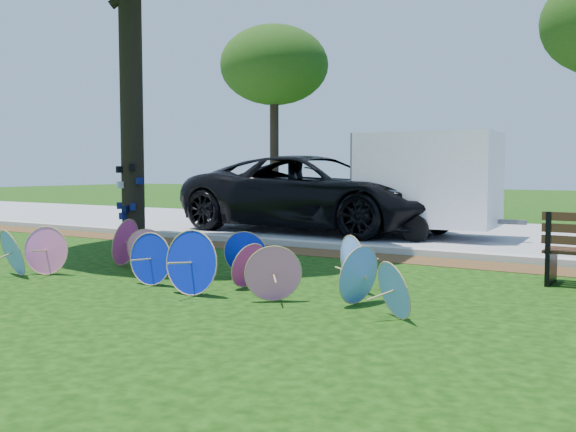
# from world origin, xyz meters

# --- Properties ---
(ground) EXTENTS (90.00, 90.00, 0.00)m
(ground) POSITION_xyz_m (0.00, 0.00, 0.00)
(ground) COLOR black
(ground) RESTS_ON ground
(mulch_strip) EXTENTS (90.00, 1.00, 0.01)m
(mulch_strip) POSITION_xyz_m (0.00, 4.50, 0.01)
(mulch_strip) COLOR #472D16
(mulch_strip) RESTS_ON ground
(curb) EXTENTS (90.00, 0.30, 0.12)m
(curb) POSITION_xyz_m (0.00, 5.20, 0.06)
(curb) COLOR #B7B5AD
(curb) RESTS_ON ground
(street) EXTENTS (90.00, 8.00, 0.01)m
(street) POSITION_xyz_m (0.00, 9.35, 0.01)
(street) COLOR gray
(street) RESTS_ON ground
(parasol_pile) EXTENTS (6.68, 2.57, 0.85)m
(parasol_pile) POSITION_xyz_m (-0.28, 0.68, 0.37)
(parasol_pile) COLOR purple
(parasol_pile) RESTS_ON ground
(black_van) EXTENTS (7.07, 3.38, 1.95)m
(black_van) POSITION_xyz_m (-2.47, 8.21, 0.97)
(black_van) COLOR black
(black_van) RESTS_ON ground
(cargo_trailer) EXTENTS (3.14, 2.08, 2.73)m
(cargo_trailer) POSITION_xyz_m (0.57, 8.13, 1.36)
(cargo_trailer) COLOR white
(cargo_trailer) RESTS_ON ground
(bg_trees) EXTENTS (21.75, 6.85, 7.40)m
(bg_trees) POSITION_xyz_m (1.30, 14.65, 5.77)
(bg_trees) COLOR black
(bg_trees) RESTS_ON ground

